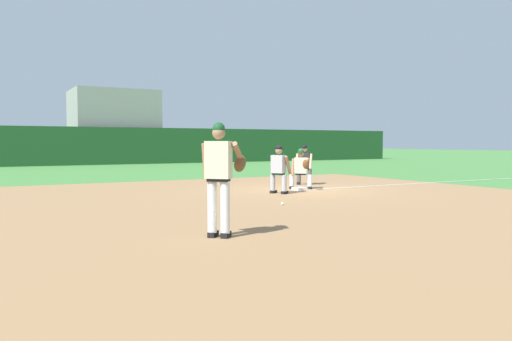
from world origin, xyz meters
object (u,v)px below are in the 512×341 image
baserunner (279,167)px  baseball (282,204)px  pitcher (220,172)px  umpire (304,163)px  first_baseman (301,167)px  first_base_bag (300,189)px

baserunner → baseball: bearing=-119.7°
pitcher → umpire: pitcher is taller
baserunner → first_baseman: bearing=31.9°
first_baseman → pitcher: bearing=-132.9°
first_base_bag → pitcher: bearing=-132.9°
baseball → baserunner: 2.85m
pitcher → first_baseman: 8.59m
baseball → baserunner: bearing=60.3°
first_base_bag → baseball: first_base_bag is taller
baseball → baserunner: baserunner is taller
pitcher → baserunner: pitcher is taller
baserunner → umpire: size_ratio=1.00×
pitcher → baserunner: (4.44, 5.42, -0.27)m
pitcher → first_base_bag: bearing=47.1°
first_baseman → first_base_bag: bearing=-131.0°
pitcher → first_baseman: (5.84, 6.29, -0.33)m
pitcher → first_baseman: bearing=47.1°
pitcher → baserunner: size_ratio=1.27×
baseball → baserunner: size_ratio=0.05×
first_base_bag → pitcher: pitcher is taller
first_baseman → umpire: (1.09, 1.41, 0.06)m
first_base_bag → umpire: 2.28m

